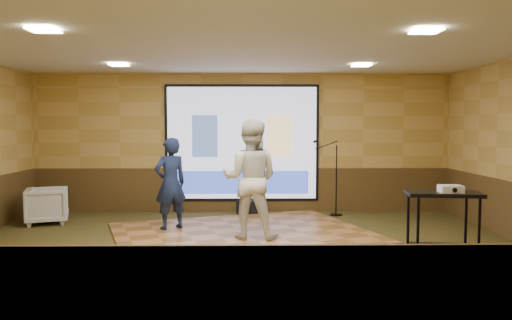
{
  "coord_description": "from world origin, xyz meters",
  "views": [
    {
      "loc": [
        0.15,
        -7.32,
        1.88
      ],
      "look_at": [
        0.27,
        1.04,
        1.3
      ],
      "focal_mm": 35.0,
      "sensor_mm": 36.0,
      "label": 1
    }
  ],
  "objects_px": {
    "mic_stand": "(333,192)",
    "dance_floor": "(242,233)",
    "player_left": "(170,183)",
    "duffel_bag": "(250,207)",
    "projector_screen": "(242,144)",
    "player_right": "(250,179)",
    "projector": "(451,189)",
    "banquet_chair": "(47,205)",
    "av_table": "(443,214)"
  },
  "relations": [
    {
      "from": "projector_screen",
      "to": "player_right",
      "type": "distance_m",
      "value": 2.68
    },
    {
      "from": "player_left",
      "to": "av_table",
      "type": "distance_m",
      "value": 4.62
    },
    {
      "from": "dance_floor",
      "to": "player_right",
      "type": "bearing_deg",
      "value": -72.61
    },
    {
      "from": "player_left",
      "to": "duffel_bag",
      "type": "relative_size",
      "value": 3.4
    },
    {
      "from": "player_right",
      "to": "banquet_chair",
      "type": "relative_size",
      "value": 2.55
    },
    {
      "from": "dance_floor",
      "to": "projector_screen",
      "type": "bearing_deg",
      "value": 90.9
    },
    {
      "from": "player_right",
      "to": "av_table",
      "type": "relative_size",
      "value": 1.95
    },
    {
      "from": "mic_stand",
      "to": "projector_screen",
      "type": "bearing_deg",
      "value": 175.44
    },
    {
      "from": "av_table",
      "to": "player_left",
      "type": "bearing_deg",
      "value": 149.83
    },
    {
      "from": "player_left",
      "to": "dance_floor",
      "type": "bearing_deg",
      "value": 134.16
    },
    {
      "from": "av_table",
      "to": "mic_stand",
      "type": "height_order",
      "value": "mic_stand"
    },
    {
      "from": "projector_screen",
      "to": "dance_floor",
      "type": "bearing_deg",
      "value": -89.1
    },
    {
      "from": "player_left",
      "to": "projector_screen",
      "type": "bearing_deg",
      "value": -156.32
    },
    {
      "from": "mic_stand",
      "to": "player_right",
      "type": "bearing_deg",
      "value": -119.93
    },
    {
      "from": "player_left",
      "to": "av_table",
      "type": "bearing_deg",
      "value": 117.09
    },
    {
      "from": "projector_screen",
      "to": "player_left",
      "type": "relative_size",
      "value": 2.03
    },
    {
      "from": "player_left",
      "to": "projector",
      "type": "distance_m",
      "value": 4.72
    },
    {
      "from": "dance_floor",
      "to": "player_right",
      "type": "xyz_separation_m",
      "value": [
        0.14,
        -0.44,
        0.99
      ]
    },
    {
      "from": "banquet_chair",
      "to": "duffel_bag",
      "type": "xyz_separation_m",
      "value": [
        3.89,
        0.91,
        -0.2
      ]
    },
    {
      "from": "mic_stand",
      "to": "dance_floor",
      "type": "bearing_deg",
      "value": -128.58
    },
    {
      "from": "dance_floor",
      "to": "av_table",
      "type": "xyz_separation_m",
      "value": [
        2.7,
        -2.02,
        0.69
      ]
    },
    {
      "from": "av_table",
      "to": "projector_screen",
      "type": "bearing_deg",
      "value": 123.04
    },
    {
      "from": "dance_floor",
      "to": "projector",
      "type": "height_order",
      "value": "projector"
    },
    {
      "from": "projector_screen",
      "to": "banquet_chair",
      "type": "distance_m",
      "value": 4.08
    },
    {
      "from": "projector_screen",
      "to": "duffel_bag",
      "type": "relative_size",
      "value": 6.91
    },
    {
      "from": "player_left",
      "to": "av_table",
      "type": "relative_size",
      "value": 1.63
    },
    {
      "from": "player_left",
      "to": "projector",
      "type": "bearing_deg",
      "value": 116.71
    },
    {
      "from": "player_left",
      "to": "banquet_chair",
      "type": "distance_m",
      "value": 2.61
    },
    {
      "from": "player_right",
      "to": "projector",
      "type": "height_order",
      "value": "player_right"
    },
    {
      "from": "projector_screen",
      "to": "banquet_chair",
      "type": "relative_size",
      "value": 4.35
    },
    {
      "from": "dance_floor",
      "to": "player_left",
      "type": "height_order",
      "value": "player_left"
    },
    {
      "from": "projector_screen",
      "to": "mic_stand",
      "type": "distance_m",
      "value": 2.2
    },
    {
      "from": "player_left",
      "to": "duffel_bag",
      "type": "height_order",
      "value": "player_left"
    },
    {
      "from": "projector_screen",
      "to": "projector",
      "type": "height_order",
      "value": "projector_screen"
    },
    {
      "from": "projector_screen",
      "to": "duffel_bag",
      "type": "height_order",
      "value": "projector_screen"
    },
    {
      "from": "mic_stand",
      "to": "player_left",
      "type": "bearing_deg",
      "value": -146.92
    },
    {
      "from": "av_table",
      "to": "duffel_bag",
      "type": "bearing_deg",
      "value": 123.45
    },
    {
      "from": "projector",
      "to": "av_table",
      "type": "bearing_deg",
      "value": 135.14
    },
    {
      "from": "player_left",
      "to": "player_right",
      "type": "height_order",
      "value": "player_right"
    },
    {
      "from": "banquet_chair",
      "to": "projector_screen",
      "type": "bearing_deg",
      "value": -90.41
    },
    {
      "from": "player_left",
      "to": "av_table",
      "type": "xyz_separation_m",
      "value": [
        3.99,
        -2.32,
        -0.14
      ]
    },
    {
      "from": "projector_screen",
      "to": "av_table",
      "type": "distance_m",
      "value": 5.08
    },
    {
      "from": "projector_screen",
      "to": "player_right",
      "type": "bearing_deg",
      "value": -86.23
    },
    {
      "from": "duffel_bag",
      "to": "projector",
      "type": "bearing_deg",
      "value": -56.39
    },
    {
      "from": "av_table",
      "to": "banquet_chair",
      "type": "height_order",
      "value": "av_table"
    },
    {
      "from": "av_table",
      "to": "player_right",
      "type": "bearing_deg",
      "value": 148.41
    },
    {
      "from": "projector",
      "to": "player_left",
      "type": "bearing_deg",
      "value": 153.48
    },
    {
      "from": "av_table",
      "to": "projector",
      "type": "height_order",
      "value": "projector"
    },
    {
      "from": "av_table",
      "to": "projector",
      "type": "relative_size",
      "value": 3.49
    },
    {
      "from": "projector_screen",
      "to": "dance_floor",
      "type": "xyz_separation_m",
      "value": [
        0.03,
        -2.19,
        -1.46
      ]
    }
  ]
}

